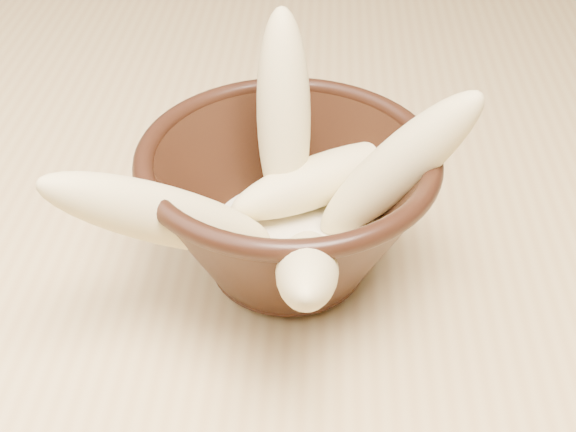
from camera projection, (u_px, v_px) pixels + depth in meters
The scene contains 8 objects.
table at pixel (46, 239), 0.68m from camera, with size 1.20×0.80×0.75m.
bowl at pixel (288, 205), 0.49m from camera, with size 0.18×0.18×0.10m.
milk_puddle at pixel (288, 236), 0.51m from camera, with size 0.10×0.10×0.01m, color beige.
banana_upright at pixel (284, 115), 0.50m from camera, with size 0.03×0.03×0.13m, color #ECD08B.
banana_left at pixel (165, 215), 0.45m from camera, with size 0.03×0.03×0.15m, color #ECD08B.
banana_right at pixel (397, 168), 0.47m from camera, with size 0.03×0.03×0.13m, color #ECD08B.
banana_across at pixel (322, 180), 0.51m from camera, with size 0.03×0.03×0.13m, color #ECD08B.
banana_front at pixel (307, 268), 0.43m from camera, with size 0.03×0.03×0.14m, color #ECD08B.
Camera 1 is at (0.23, -0.51, 1.11)m, focal length 50.00 mm.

